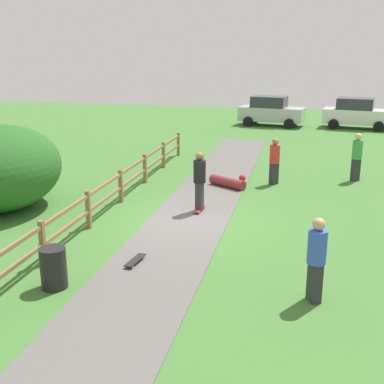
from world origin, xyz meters
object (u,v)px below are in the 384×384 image
object	(u,v)px
bystander_blue	(317,256)
parked_car_white	(357,113)
bush_large	(0,168)
parked_car_silver	(271,111)
trash_bin	(54,268)
skater_riding	(200,178)
skateboard_loose	(135,260)
bystander_red	(275,159)
bystander_green	(357,155)
skater_fallen	(229,182)

from	to	relation	value
bystander_blue	parked_car_white	bearing A→B (deg)	83.27
bystander_blue	parked_car_white	size ratio (longest dim) A/B	0.40
bush_large	parked_car_silver	distance (m)	21.04
bystander_blue	trash_bin	bearing A→B (deg)	-173.44
trash_bin	skater_riding	world-z (taller)	skater_riding
skateboard_loose	bystander_red	xyz separation A→B (m)	(2.71, 8.03, 0.87)
trash_bin	skateboard_loose	bearing A→B (deg)	50.12
bush_large	bystander_red	distance (m)	9.56
bystander_green	bush_large	bearing A→B (deg)	-151.40
skater_riding	skateboard_loose	bearing A→B (deg)	-99.03
bystander_red	bystander_green	xyz separation A→B (m)	(3.03, 1.20, 0.07)
skater_riding	bystander_red	size ratio (longest dim) A/B	1.08
bystander_blue	skater_fallen	bearing A→B (deg)	110.19
skateboard_loose	parked_car_silver	xyz separation A→B (m)	(1.51, 22.95, 0.87)
bush_large	trash_bin	world-z (taller)	bush_large
parked_car_white	bystander_red	bearing A→B (deg)	-105.78
trash_bin	parked_car_silver	size ratio (longest dim) A/B	0.20
skater_riding	trash_bin	bearing A→B (deg)	-108.78
trash_bin	parked_car_silver	xyz separation A→B (m)	(2.80, 24.49, 0.51)
skater_riding	skateboard_loose	world-z (taller)	skater_riding
parked_car_white	parked_car_silver	xyz separation A→B (m)	(-5.42, -0.00, 0.00)
trash_bin	bystander_green	size ratio (longest dim) A/B	0.49
skateboard_loose	parked_car_silver	size ratio (longest dim) A/B	0.19
skateboard_loose	parked_car_white	distance (m)	23.99
skater_fallen	parked_car_silver	world-z (taller)	parked_car_silver
bystander_green	parked_car_silver	xyz separation A→B (m)	(-4.23, 13.72, -0.07)
skateboard_loose	bystander_green	xyz separation A→B (m)	(5.75, 9.23, 0.94)
trash_bin	skater_riding	bearing A→B (deg)	71.22
bystander_blue	bush_large	bearing A→B (deg)	157.22
skateboard_loose	trash_bin	bearing A→B (deg)	-129.88
bush_large	skateboard_loose	xyz separation A→B (m)	(5.47, -3.11, -1.24)
bystander_blue	bystander_red	bearing A→B (deg)	98.91
skater_fallen	bystander_blue	distance (m)	8.71
bush_large	parked_car_white	xyz separation A→B (m)	(12.40, 19.84, -0.37)
skateboard_loose	bystander_red	bearing A→B (deg)	71.32
skateboard_loose	parked_car_white	bearing A→B (deg)	73.19
bush_large	skater_riding	world-z (taller)	bush_large
bystander_blue	bystander_green	size ratio (longest dim) A/B	0.96
skateboard_loose	bystander_green	bearing A→B (deg)	58.09
trash_bin	bystander_green	distance (m)	12.87
skateboard_loose	parked_car_silver	world-z (taller)	parked_car_silver
parked_car_white	bush_large	bearing A→B (deg)	-122.01
bystander_green	skateboard_loose	bearing A→B (deg)	-121.91
bystander_blue	bystander_red	size ratio (longest dim) A/B	1.02
skater_fallen	skater_riding	bearing A→B (deg)	-98.52
bystander_blue	bystander_red	distance (m)	9.05
skateboard_loose	bystander_green	size ratio (longest dim) A/B	0.44
trash_bin	parked_car_white	bearing A→B (deg)	71.45
trash_bin	parked_car_silver	distance (m)	24.65
skateboard_loose	parked_car_silver	bearing A→B (deg)	86.23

